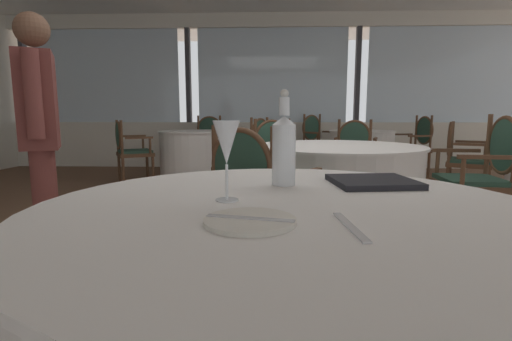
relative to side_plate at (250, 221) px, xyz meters
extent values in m
plane|color=brown|center=(0.06, 2.06, -0.75)|extent=(14.66, 14.66, 0.00)
cube|color=silver|center=(0.06, 6.29, -0.33)|extent=(9.97, 0.12, 0.85)
cube|color=silver|center=(0.06, 6.29, 1.93)|extent=(9.97, 0.12, 0.25)
cube|color=silver|center=(-3.07, 6.31, 0.95)|extent=(2.75, 0.02, 1.71)
cube|color=#333338|center=(-4.63, 6.29, 0.95)|extent=(0.08, 0.14, 1.71)
cube|color=silver|center=(0.06, 6.31, 0.95)|extent=(2.75, 0.02, 1.71)
cube|color=#333338|center=(-1.50, 6.29, 0.95)|extent=(0.08, 0.14, 1.71)
cube|color=silver|center=(3.18, 6.31, 0.95)|extent=(2.75, 0.02, 1.71)
cube|color=#333338|center=(1.62, 6.29, 0.95)|extent=(0.08, 0.14, 1.71)
cylinder|color=white|center=(0.10, 0.18, -0.02)|extent=(1.36, 1.36, 0.02)
cylinder|color=white|center=(0.10, 0.18, -0.39)|extent=(1.32, 1.32, 0.73)
cylinder|color=silver|center=(0.00, 0.00, 0.00)|extent=(0.21, 0.21, 0.01)
cube|color=silver|center=(0.00, 0.00, 0.01)|extent=(0.20, 0.06, 0.00)
cube|color=silver|center=(0.21, -0.02, 0.00)|extent=(0.04, 0.21, 0.00)
cylinder|color=white|center=(0.09, 0.46, 0.10)|extent=(0.08, 0.08, 0.20)
cone|color=white|center=(0.09, 0.46, 0.21)|extent=(0.08, 0.08, 0.03)
cylinder|color=white|center=(0.09, 0.46, 0.26)|extent=(0.04, 0.04, 0.06)
sphere|color=silver|center=(0.09, 0.46, 0.30)|extent=(0.03, 0.03, 0.03)
cylinder|color=white|center=(-0.08, 0.21, 0.00)|extent=(0.06, 0.06, 0.00)
cylinder|color=white|center=(-0.08, 0.21, 0.05)|extent=(0.01, 0.01, 0.10)
cone|color=white|center=(-0.08, 0.21, 0.16)|extent=(0.07, 0.07, 0.12)
cube|color=black|center=(0.39, 0.48, 0.01)|extent=(0.29, 0.27, 0.02)
cylinder|color=white|center=(-1.09, 4.89, -0.02)|extent=(1.17, 1.17, 0.02)
cylinder|color=white|center=(-1.09, 4.89, -0.39)|extent=(1.13, 1.13, 0.73)
cube|color=brown|center=(-0.29, 4.43, -0.33)|extent=(0.63, 0.63, 0.05)
cube|color=#284738|center=(-0.29, 4.43, -0.28)|extent=(0.58, 0.58, 0.04)
cylinder|color=brown|center=(-0.56, 4.35, -0.55)|extent=(0.04, 0.04, 0.40)
cylinder|color=brown|center=(-0.36, 4.70, -0.55)|extent=(0.04, 0.04, 0.40)
cylinder|color=brown|center=(-0.21, 4.15, -0.55)|extent=(0.04, 0.04, 0.40)
cylinder|color=brown|center=(-0.01, 4.50, -0.55)|extent=(0.04, 0.04, 0.40)
cylinder|color=brown|center=(-0.21, 4.15, -0.05)|extent=(0.04, 0.04, 0.51)
cylinder|color=brown|center=(-0.01, 4.50, -0.05)|extent=(0.04, 0.04, 0.51)
ellipsoid|color=#284738|center=(-0.10, 4.32, -0.02)|extent=(0.24, 0.36, 0.42)
torus|color=brown|center=(-0.10, 4.32, -0.02)|extent=(0.25, 0.39, 0.44)
cube|color=brown|center=(-0.43, 4.22, -0.08)|extent=(0.34, 0.22, 0.03)
cylinder|color=brown|center=(-0.55, 4.29, -0.19)|extent=(0.03, 0.03, 0.22)
cube|color=brown|center=(-0.18, 4.65, -0.08)|extent=(0.34, 0.22, 0.03)
cylinder|color=brown|center=(-0.30, 4.72, -0.19)|extent=(0.03, 0.03, 0.22)
cube|color=brown|center=(-1.08, 5.82, -0.33)|extent=(0.46, 0.46, 0.05)
cube|color=#284738|center=(-1.08, 5.82, -0.29)|extent=(0.42, 0.42, 0.04)
cylinder|color=brown|center=(-0.88, 5.61, -0.55)|extent=(0.04, 0.04, 0.39)
cylinder|color=brown|center=(-1.28, 5.62, -0.55)|extent=(0.04, 0.04, 0.39)
cylinder|color=brown|center=(-0.88, 6.01, -0.55)|extent=(0.04, 0.04, 0.39)
cylinder|color=brown|center=(-1.28, 6.02, -0.55)|extent=(0.04, 0.04, 0.39)
cylinder|color=brown|center=(-0.88, 6.01, -0.04)|extent=(0.04, 0.04, 0.53)
cylinder|color=brown|center=(-1.28, 6.02, -0.04)|extent=(0.04, 0.04, 0.53)
ellipsoid|color=#284738|center=(-1.08, 6.03, -0.01)|extent=(0.39, 0.05, 0.45)
torus|color=brown|center=(-1.08, 6.03, -0.01)|extent=(0.46, 0.03, 0.46)
cube|color=brown|center=(-0.83, 5.79, -0.09)|extent=(0.04, 0.37, 0.03)
cylinder|color=brown|center=(-0.83, 5.65, -0.20)|extent=(0.03, 0.03, 0.22)
cube|color=brown|center=(-1.33, 5.80, -0.09)|extent=(0.04, 0.37, 0.03)
cylinder|color=brown|center=(-1.33, 5.65, -0.20)|extent=(0.03, 0.03, 0.22)
cube|color=brown|center=(-1.89, 4.43, -0.32)|extent=(0.63, 0.63, 0.05)
cube|color=#284738|center=(-1.89, 4.43, -0.28)|extent=(0.58, 0.58, 0.04)
cylinder|color=brown|center=(-1.81, 4.70, -0.55)|extent=(0.04, 0.04, 0.41)
cylinder|color=brown|center=(-1.62, 4.36, -0.55)|extent=(0.04, 0.04, 0.41)
cylinder|color=brown|center=(-2.16, 4.50, -0.55)|extent=(0.04, 0.04, 0.41)
cylinder|color=brown|center=(-1.96, 4.16, -0.55)|extent=(0.04, 0.04, 0.41)
cylinder|color=brown|center=(-2.16, 4.50, -0.06)|extent=(0.04, 0.04, 0.46)
cylinder|color=brown|center=(-1.96, 4.16, -0.06)|extent=(0.04, 0.04, 0.46)
ellipsoid|color=#284738|center=(-2.07, 4.32, -0.04)|extent=(0.24, 0.36, 0.38)
torus|color=brown|center=(-2.07, 4.32, -0.04)|extent=(0.23, 0.36, 0.40)
cube|color=brown|center=(-2.00, 4.66, -0.07)|extent=(0.34, 0.21, 0.03)
cylinder|color=brown|center=(-1.87, 4.73, -0.18)|extent=(0.03, 0.03, 0.22)
cube|color=brown|center=(-1.75, 4.22, -0.07)|extent=(0.34, 0.21, 0.03)
cylinder|color=brown|center=(-1.62, 4.29, -0.18)|extent=(0.03, 0.03, 0.22)
cylinder|color=white|center=(1.46, 5.12, -0.02)|extent=(1.01, 1.01, 0.02)
cylinder|color=white|center=(1.46, 5.12, -0.39)|extent=(0.98, 0.98, 0.73)
cube|color=brown|center=(0.90, 5.75, -0.31)|extent=(0.65, 0.65, 0.05)
cube|color=#284738|center=(0.90, 5.75, -0.26)|extent=(0.60, 0.60, 0.04)
cylinder|color=brown|center=(1.18, 5.73, -0.54)|extent=(0.04, 0.04, 0.42)
cylinder|color=brown|center=(0.88, 5.47, -0.54)|extent=(0.04, 0.04, 0.42)
cylinder|color=brown|center=(0.92, 6.03, -0.54)|extent=(0.04, 0.04, 0.42)
cylinder|color=brown|center=(0.62, 5.77, -0.54)|extent=(0.04, 0.04, 0.42)
cylinder|color=brown|center=(0.92, 6.03, -0.01)|extent=(0.04, 0.04, 0.53)
cylinder|color=brown|center=(0.62, 5.77, -0.01)|extent=(0.04, 0.04, 0.53)
ellipsoid|color=#284738|center=(0.76, 5.91, 0.01)|extent=(0.33, 0.30, 0.45)
torus|color=brown|center=(0.76, 5.91, 0.01)|extent=(0.37, 0.33, 0.46)
cube|color=brown|center=(1.10, 5.90, -0.06)|extent=(0.27, 0.30, 0.03)
cylinder|color=brown|center=(1.20, 5.80, -0.17)|extent=(0.03, 0.03, 0.22)
cube|color=brown|center=(0.73, 5.57, -0.06)|extent=(0.27, 0.30, 0.03)
cylinder|color=brown|center=(0.82, 5.46, -0.17)|extent=(0.03, 0.03, 0.22)
cube|color=brown|center=(1.19, 4.32, -0.33)|extent=(0.58, 0.58, 0.05)
cube|color=#284738|center=(1.19, 4.32, -0.28)|extent=(0.54, 0.54, 0.04)
cylinder|color=brown|center=(1.07, 4.57, -0.55)|extent=(0.04, 0.04, 0.40)
cylinder|color=brown|center=(1.44, 4.44, -0.55)|extent=(0.04, 0.04, 0.40)
cylinder|color=brown|center=(0.94, 4.19, -0.55)|extent=(0.04, 0.04, 0.40)
cylinder|color=brown|center=(1.32, 4.06, -0.55)|extent=(0.04, 0.04, 0.40)
cylinder|color=brown|center=(0.94, 4.19, -0.06)|extent=(0.04, 0.04, 0.48)
cylinder|color=brown|center=(1.32, 4.06, -0.06)|extent=(0.04, 0.04, 0.48)
ellipsoid|color=#284738|center=(1.12, 4.11, -0.04)|extent=(0.39, 0.17, 0.40)
torus|color=brown|center=(1.12, 4.11, -0.04)|extent=(0.40, 0.16, 0.42)
cube|color=brown|center=(0.96, 4.42, -0.08)|extent=(0.15, 0.36, 0.03)
cylinder|color=brown|center=(1.01, 4.55, -0.19)|extent=(0.03, 0.03, 0.22)
cube|color=brown|center=(1.44, 4.26, -0.08)|extent=(0.15, 0.36, 0.03)
cylinder|color=brown|center=(1.48, 4.39, -0.19)|extent=(0.03, 0.03, 0.22)
cube|color=brown|center=(2.29, 5.29, -0.33)|extent=(0.54, 0.54, 0.05)
cube|color=#284738|center=(2.29, 5.29, -0.29)|extent=(0.50, 0.50, 0.04)
cylinder|color=brown|center=(2.13, 5.05, -0.55)|extent=(0.04, 0.04, 0.40)
cylinder|color=brown|center=(2.05, 5.44, -0.55)|extent=(0.04, 0.04, 0.40)
cylinder|color=brown|center=(2.52, 5.13, -0.55)|extent=(0.04, 0.04, 0.40)
cylinder|color=brown|center=(2.44, 5.52, -0.55)|extent=(0.04, 0.04, 0.40)
cylinder|color=brown|center=(2.52, 5.13, -0.04)|extent=(0.04, 0.04, 0.53)
cylinder|color=brown|center=(2.44, 5.52, -0.04)|extent=(0.04, 0.04, 0.53)
ellipsoid|color=#284738|center=(2.50, 5.33, -0.01)|extent=(0.13, 0.39, 0.45)
torus|color=brown|center=(2.50, 5.33, -0.01)|extent=(0.12, 0.46, 0.46)
cube|color=brown|center=(2.32, 5.04, -0.08)|extent=(0.37, 0.11, 0.03)
cylinder|color=brown|center=(2.18, 5.01, -0.19)|extent=(0.03, 0.03, 0.22)
cube|color=brown|center=(2.22, 5.53, -0.08)|extent=(0.37, 0.11, 0.03)
cylinder|color=brown|center=(2.08, 5.50, -0.19)|extent=(0.03, 0.03, 0.22)
cube|color=brown|center=(2.35, 3.63, -0.33)|extent=(0.62, 0.62, 0.05)
cube|color=#284738|center=(2.35, 3.63, -0.29)|extent=(0.57, 0.57, 0.04)
cylinder|color=brown|center=(2.62, 3.71, -0.55)|extent=(0.04, 0.04, 0.39)
cylinder|color=brown|center=(2.44, 3.36, -0.55)|extent=(0.04, 0.04, 0.39)
cylinder|color=brown|center=(2.27, 3.90, -0.55)|extent=(0.04, 0.04, 0.39)
cylinder|color=brown|center=(2.08, 3.55, -0.55)|extent=(0.04, 0.04, 0.39)
cylinder|color=brown|center=(2.27, 3.90, -0.08)|extent=(0.04, 0.04, 0.47)
cylinder|color=brown|center=(2.08, 3.55, -0.08)|extent=(0.04, 0.04, 0.47)
ellipsoid|color=#284738|center=(2.16, 3.73, -0.05)|extent=(0.23, 0.37, 0.39)
torus|color=brown|center=(2.16, 3.73, -0.05)|extent=(0.22, 0.37, 0.40)
cube|color=brown|center=(2.49, 3.84, -0.09)|extent=(0.34, 0.20, 0.03)
cylinder|color=brown|center=(2.61, 3.77, -0.20)|extent=(0.03, 0.03, 0.22)
cube|color=brown|center=(2.25, 3.40, -0.09)|extent=(0.34, 0.20, 0.03)
cylinder|color=brown|center=(2.38, 3.33, -0.20)|extent=(0.03, 0.03, 0.22)
cylinder|color=white|center=(0.58, 2.18, -0.02)|extent=(1.33, 1.33, 0.02)
cylinder|color=white|center=(0.58, 2.18, -0.39)|extent=(1.29, 1.29, 0.73)
cube|color=brown|center=(0.01, 1.35, -0.33)|extent=(0.64, 0.64, 0.05)
cube|color=#284738|center=(0.01, 1.35, -0.29)|extent=(0.59, 0.59, 0.04)
cylinder|color=brown|center=(-0.04, 1.63, -0.55)|extent=(0.04, 0.04, 0.39)
cylinder|color=brown|center=(0.28, 1.40, -0.55)|extent=(0.04, 0.04, 0.39)
cylinder|color=brown|center=(-0.27, 1.30, -0.55)|extent=(0.04, 0.04, 0.39)
cylinder|color=brown|center=(0.06, 1.07, -0.55)|extent=(0.04, 0.04, 0.39)
cylinder|color=brown|center=(-0.27, 1.30, -0.06)|extent=(0.04, 0.04, 0.48)
cylinder|color=brown|center=(0.06, 1.07, -0.06)|extent=(0.04, 0.04, 0.48)
ellipsoid|color=#284738|center=(-0.11, 1.17, -0.04)|extent=(0.35, 0.26, 0.40)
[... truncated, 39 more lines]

